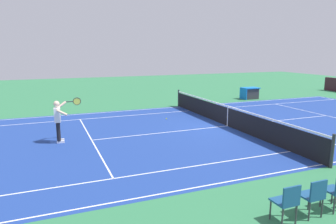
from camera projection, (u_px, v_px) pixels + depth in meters
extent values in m
plane|color=#2D7247|center=(227.00, 126.00, 14.81)|extent=(60.00, 60.00, 0.00)
cube|color=navy|center=(227.00, 126.00, 14.80)|extent=(24.20, 11.40, 0.00)
cube|color=white|center=(180.00, 107.00, 19.81)|extent=(23.80, 0.05, 0.01)
cube|color=white|center=(323.00, 164.00, 9.80)|extent=(23.80, 0.05, 0.01)
cube|color=white|center=(190.00, 111.00, 18.54)|extent=(23.80, 0.05, 0.01)
cube|color=white|center=(290.00, 151.00, 11.07)|extent=(23.80, 0.05, 0.01)
cube|color=white|center=(92.00, 140.00, 12.46)|extent=(0.05, 8.22, 0.01)
cube|color=white|center=(326.00, 116.00, 17.15)|extent=(0.05, 8.22, 0.01)
cube|color=white|center=(227.00, 126.00, 14.80)|extent=(12.80, 0.05, 0.01)
cylinder|color=#2D2D33|center=(179.00, 98.00, 19.98)|extent=(0.10, 0.10, 1.08)
cylinder|color=#2D2D33|center=(332.00, 151.00, 9.42)|extent=(0.10, 0.10, 1.08)
cube|color=black|center=(228.00, 117.00, 14.72)|extent=(0.02, 11.60, 0.88)
cube|color=white|center=(228.00, 106.00, 14.62)|extent=(0.04, 11.60, 0.06)
cube|color=white|center=(228.00, 117.00, 14.72)|extent=(0.04, 0.06, 0.88)
cylinder|color=black|center=(58.00, 132.00, 12.00)|extent=(0.15, 0.15, 0.74)
cube|color=white|center=(61.00, 142.00, 12.10)|extent=(0.28, 0.12, 0.09)
cylinder|color=black|center=(58.00, 130.00, 12.22)|extent=(0.15, 0.15, 0.74)
cube|color=white|center=(61.00, 140.00, 12.32)|extent=(0.28, 0.12, 0.09)
cube|color=white|center=(57.00, 115.00, 11.98)|extent=(0.26, 0.39, 0.56)
sphere|color=beige|center=(56.00, 104.00, 11.90)|extent=(0.23, 0.23, 0.23)
cylinder|color=beige|center=(62.00, 113.00, 11.76)|extent=(0.41, 0.23, 0.26)
cylinder|color=beige|center=(61.00, 105.00, 12.23)|extent=(0.42, 0.20, 0.30)
cylinder|color=#232326|center=(69.00, 102.00, 12.37)|extent=(0.28, 0.05, 0.04)
torus|color=#232326|center=(77.00, 101.00, 12.47)|extent=(0.31, 0.04, 0.31)
cylinder|color=#C6D84C|center=(77.00, 101.00, 12.47)|extent=(0.27, 0.02, 0.27)
sphere|color=#CCE01E|center=(166.00, 119.00, 16.24)|extent=(0.07, 0.07, 0.07)
cylinder|color=#38383D|center=(321.00, 198.00, 7.11)|extent=(0.04, 0.04, 0.44)
cylinder|color=#38383D|center=(332.00, 195.00, 7.25)|extent=(0.04, 0.04, 0.44)
cylinder|color=#38383D|center=(334.00, 205.00, 6.79)|extent=(0.04, 0.04, 0.44)
cube|color=navy|center=(334.00, 190.00, 6.97)|extent=(0.44, 0.44, 0.04)
cylinder|color=#38383D|center=(296.00, 204.00, 6.85)|extent=(0.04, 0.04, 0.44)
cylinder|color=#38383D|center=(309.00, 201.00, 6.98)|extent=(0.04, 0.04, 0.44)
cylinder|color=#38383D|center=(309.00, 211.00, 6.52)|extent=(0.04, 0.04, 0.44)
cylinder|color=#38383D|center=(322.00, 208.00, 6.65)|extent=(0.04, 0.04, 0.44)
cube|color=navy|center=(310.00, 196.00, 6.71)|extent=(0.44, 0.44, 0.04)
cube|color=navy|center=(319.00, 190.00, 6.48)|extent=(0.44, 0.04, 0.40)
cylinder|color=#38383D|center=(270.00, 210.00, 6.59)|extent=(0.04, 0.04, 0.44)
cylinder|color=#38383D|center=(284.00, 207.00, 6.72)|extent=(0.04, 0.04, 0.44)
cylinder|color=#38383D|center=(282.00, 218.00, 6.26)|extent=(0.04, 0.04, 0.44)
cylinder|color=#38383D|center=(296.00, 215.00, 6.39)|extent=(0.04, 0.04, 0.44)
cube|color=navy|center=(284.00, 202.00, 6.44)|extent=(0.44, 0.44, 0.04)
cube|color=navy|center=(292.00, 196.00, 6.22)|extent=(0.44, 0.04, 0.40)
cube|color=#2D2D33|center=(250.00, 94.00, 23.04)|extent=(1.10, 0.70, 0.80)
cube|color=blue|center=(250.00, 88.00, 22.96)|extent=(1.24, 0.84, 0.06)
cube|color=blue|center=(243.00, 94.00, 22.82)|extent=(0.06, 0.84, 0.84)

